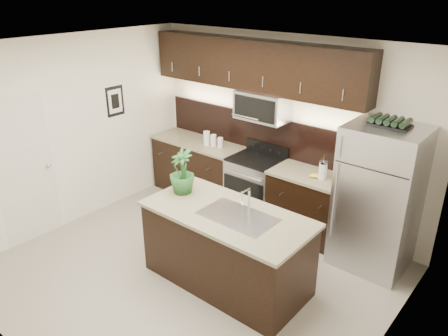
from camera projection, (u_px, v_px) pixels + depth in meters
name	position (u px, v px, depth m)	size (l,w,h in m)	color
ground	(191.00, 272.00, 5.43)	(4.50, 4.50, 0.00)	gray
room_walls	(177.00, 143.00, 4.80)	(4.52, 4.02, 2.71)	silver
counter_run	(245.00, 183.00, 6.71)	(3.51, 0.65, 0.94)	black
upper_fixtures	(255.00, 73.00, 6.14)	(3.49, 0.40, 1.66)	black
island	(227.00, 248.00, 5.08)	(1.96, 0.96, 0.94)	black
sink_faucet	(238.00, 215.00, 4.81)	(0.84, 0.50, 0.28)	silver
refrigerator	(378.00, 198.00, 5.28)	(0.88, 0.79, 1.82)	#B2B2B7
wine_rack	(390.00, 122.00, 4.90)	(0.45, 0.28, 0.11)	black
plant	(182.00, 171.00, 5.26)	(0.31, 0.31, 0.56)	#205020
canisters	(212.00, 140.00, 6.83)	(0.33, 0.15, 0.22)	silver
french_press	(323.00, 171.00, 5.67)	(0.11, 0.11, 0.33)	silver
bananas	(312.00, 175.00, 5.77)	(0.16, 0.13, 0.05)	yellow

